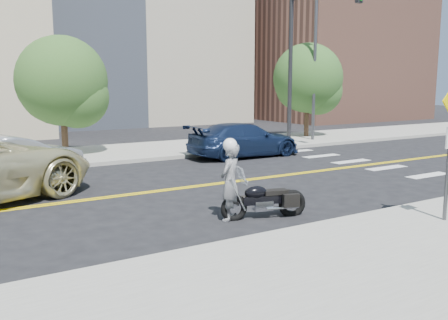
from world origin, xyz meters
TOP-DOWN VIEW (x-y plane):
  - ground_plane at (0.00, 0.00)m, footprint 120.00×120.00m
  - sidewalk_near at (0.00, -7.50)m, footprint 60.00×5.00m
  - sidewalk_far at (0.00, 7.50)m, footprint 60.00×5.00m
  - building_right at (26.00, 20.00)m, footprint 14.00×12.00m
  - lamp_post at (12.00, 6.50)m, footprint 0.16×0.16m
  - traffic_light at (10.00, 5.08)m, footprint 0.28×4.50m
  - motorcyclist at (0.60, -3.51)m, footprint 0.75×0.69m
  - motorcycle at (1.36, -3.76)m, footprint 2.04×1.06m
  - parked_car_silver at (-2.75, 4.01)m, footprint 4.46×2.56m
  - parked_car_blue at (6.12, 4.16)m, footprint 4.90×2.00m
  - tree_far_a at (-0.34, 7.69)m, footprint 3.61×3.61m
  - tree_far_b at (12.80, 7.92)m, footprint 3.79×3.79m

SIDE VIEW (x-z plane):
  - ground_plane at x=0.00m, z-range 0.00..0.00m
  - sidewalk_near at x=0.00m, z-range 0.00..0.15m
  - sidewalk_far at x=0.00m, z-range 0.00..0.15m
  - motorcycle at x=1.36m, z-range 0.00..1.19m
  - parked_car_silver at x=-2.75m, z-range 0.00..1.39m
  - parked_car_blue at x=6.12m, z-range 0.00..1.42m
  - motorcyclist at x=0.60m, z-range 0.00..1.83m
  - tree_far_a at x=-0.34m, z-range 0.66..5.59m
  - tree_far_b at x=12.80m, z-range 0.72..5.96m
  - lamp_post at x=12.00m, z-range 0.15..8.15m
  - traffic_light at x=10.00m, z-range 1.17..8.17m
  - building_right at x=26.00m, z-range 0.00..12.00m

